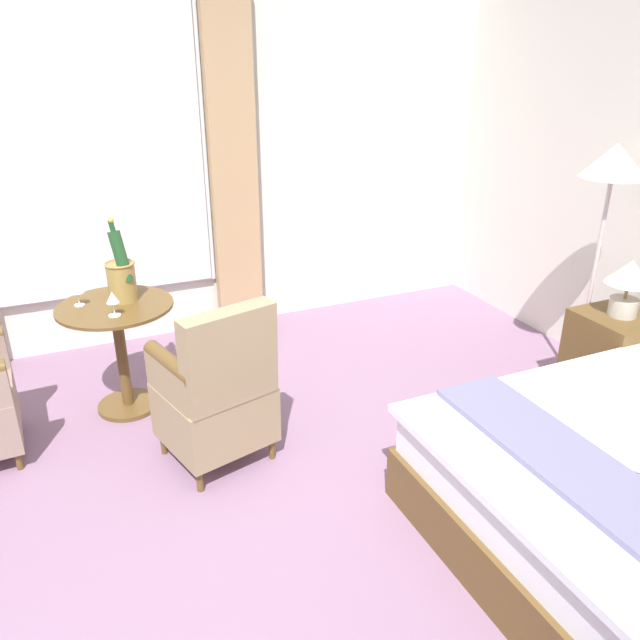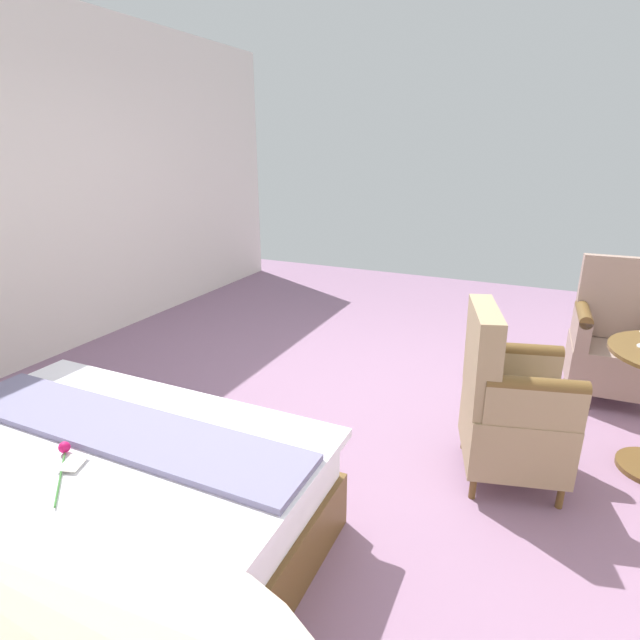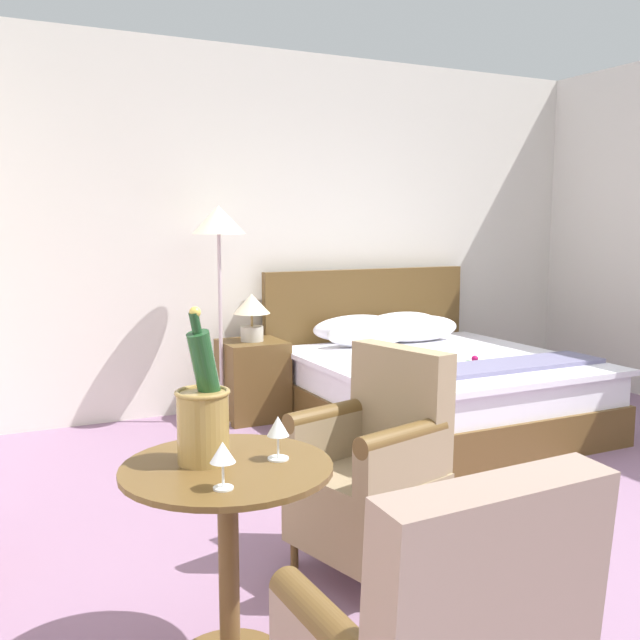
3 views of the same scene
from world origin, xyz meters
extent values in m
plane|color=gray|center=(0.00, 0.00, 0.00)|extent=(7.98, 7.98, 0.00)
cube|color=silver|center=(-2.86, 0.00, 1.45)|extent=(0.12, 6.60, 2.89)
cube|color=white|center=(-2.78, 0.00, 1.52)|extent=(0.02, 1.67, 2.20)
cube|color=white|center=(-2.75, 0.00, 1.52)|extent=(0.02, 1.59, 2.15)
cube|color=tan|center=(-2.70, 1.01, 1.34)|extent=(0.10, 0.36, 2.69)
cube|color=slate|center=(0.61, 1.51, 0.55)|extent=(1.83, 0.37, 0.03)
cube|color=brown|center=(-0.55, 2.88, 0.31)|extent=(0.47, 0.47, 0.61)
cylinder|color=#B5B2A3|center=(-0.55, 2.88, 0.67)|extent=(0.18, 0.18, 0.11)
cylinder|color=olive|center=(-0.55, 2.88, 0.77)|extent=(0.02, 0.02, 0.10)
cone|color=beige|center=(-0.55, 2.88, 0.90)|extent=(0.28, 0.28, 0.15)
cylinder|color=#C0ADB1|center=(-0.80, 2.86, 0.01)|extent=(0.28, 0.28, 0.03)
cylinder|color=#C0ADB1|center=(-0.80, 2.86, 0.73)|extent=(0.03, 0.03, 1.40)
cone|color=#EFE5C6|center=(-0.80, 2.86, 1.54)|extent=(0.40, 0.40, 0.21)
cylinder|color=brown|center=(-1.74, -0.06, 0.01)|extent=(0.39, 0.39, 0.03)
cylinder|color=brown|center=(-1.74, -0.06, 0.35)|extent=(0.07, 0.07, 0.70)
cylinder|color=brown|center=(-1.74, -0.06, 0.71)|extent=(0.70, 0.70, 0.02)
cylinder|color=olive|center=(-1.80, 0.01, 0.84)|extent=(0.17, 0.17, 0.24)
torus|color=olive|center=(-1.80, 0.01, 0.96)|extent=(0.18, 0.18, 0.02)
cylinder|color=white|center=(-1.80, 0.01, 0.94)|extent=(0.15, 0.15, 0.03)
cylinder|color=#1E4723|center=(-1.78, 0.02, 1.01)|extent=(0.14, 0.11, 0.33)
cylinder|color=#193D1E|center=(-1.82, -0.01, 1.20)|extent=(0.05, 0.04, 0.08)
sphere|color=gold|center=(-1.82, -0.01, 1.23)|extent=(0.04, 0.04, 0.04)
cylinder|color=white|center=(-1.82, -0.25, 0.73)|extent=(0.06, 0.06, 0.01)
cylinder|color=white|center=(-1.82, -0.25, 0.77)|extent=(0.01, 0.01, 0.08)
cone|color=white|center=(-1.82, -0.25, 0.84)|extent=(0.08, 0.08, 0.06)
cylinder|color=white|center=(-1.57, -0.08, 0.73)|extent=(0.07, 0.07, 0.01)
cylinder|color=white|center=(-1.57, -0.08, 0.77)|extent=(0.01, 0.01, 0.08)
cone|color=white|center=(-1.57, -0.08, 0.84)|extent=(0.08, 0.08, 0.07)
cylinder|color=brown|center=(-1.25, 0.50, 0.06)|extent=(0.04, 0.04, 0.13)
cylinder|color=brown|center=(-1.14, 0.06, 0.06)|extent=(0.04, 0.04, 0.13)
cylinder|color=brown|center=(-0.84, 0.61, 0.06)|extent=(0.04, 0.04, 0.13)
cylinder|color=brown|center=(-0.72, 0.16, 0.06)|extent=(0.04, 0.04, 0.13)
cube|color=#917C5B|center=(-0.99, 0.33, 0.29)|extent=(0.63, 0.65, 0.33)
cube|color=#917C5B|center=(-0.79, 0.39, 0.72)|extent=(0.26, 0.53, 0.52)
cube|color=#917C5B|center=(-1.06, 0.54, 0.56)|extent=(0.48, 0.21, 0.20)
cylinder|color=brown|center=(-1.06, 0.54, 0.66)|extent=(0.48, 0.21, 0.09)
cube|color=#917C5B|center=(-0.95, 0.11, 0.56)|extent=(0.48, 0.21, 0.20)
cylinder|color=brown|center=(-0.95, 0.11, 0.66)|extent=(0.48, 0.21, 0.09)
cylinder|color=brown|center=(-1.32, -0.71, 0.05)|extent=(0.04, 0.04, 0.11)
cylinder|color=brown|center=(-1.82, -0.73, 0.05)|extent=(0.04, 0.04, 0.11)
camera|label=1|loc=(1.98, -0.34, 2.16)|focal=35.00mm
camera|label=2|loc=(-1.02, 2.92, 1.75)|focal=28.00mm
camera|label=3|loc=(-2.46, -2.22, 1.52)|focal=40.00mm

